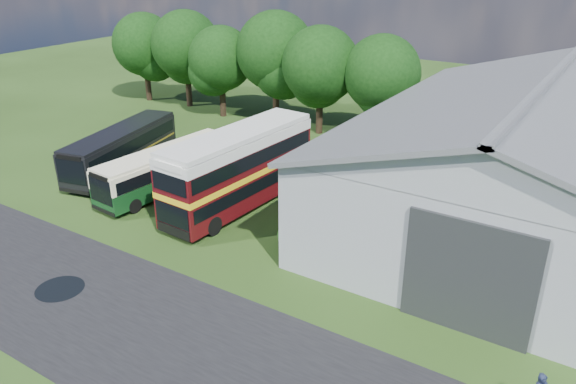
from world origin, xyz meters
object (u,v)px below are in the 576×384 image
Objects in this scene: bus_maroon_double at (239,170)px; bus_dark_single at (122,148)px; storage_shed at (536,152)px; bus_green_single at (167,169)px.

bus_dark_single is (-10.65, 0.47, -0.82)m from bus_maroon_double.
bus_dark_single is (-25.55, -6.79, -2.62)m from storage_shed.
bus_dark_single reaches higher than bus_green_single.
bus_green_single is 0.91× the size of bus_maroon_double.
bus_green_single is at bearing -170.46° from bus_maroon_double.
storage_shed is 2.23× the size of bus_maroon_double.
bus_maroon_double is (-14.90, -7.26, -1.81)m from storage_shed.
bus_dark_single is at bearing -165.11° from storage_shed.
storage_shed is 16.67m from bus_maroon_double.
storage_shed reaches higher than bus_maroon_double.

